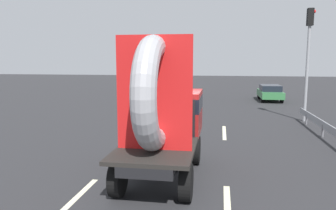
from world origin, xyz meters
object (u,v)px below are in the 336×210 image
(oncoming_car, at_px, (270,92))
(distant_sedan, at_px, (162,89))
(traffic_light, at_px, (308,49))
(flatbed_truck, at_px, (164,113))

(oncoming_car, bearing_deg, distant_sedan, 173.00)
(distant_sedan, distance_m, traffic_light, 14.58)
(traffic_light, distance_m, oncoming_car, 9.67)
(flatbed_truck, distance_m, oncoming_car, 19.42)
(traffic_light, bearing_deg, flatbed_truck, -123.37)
(distant_sedan, relative_size, oncoming_car, 1.07)
(traffic_light, bearing_deg, oncoming_car, 93.41)
(distant_sedan, distance_m, oncoming_car, 9.40)
(distant_sedan, xyz_separation_m, traffic_light, (9.87, -10.24, 3.19))
(flatbed_truck, height_order, traffic_light, traffic_light)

